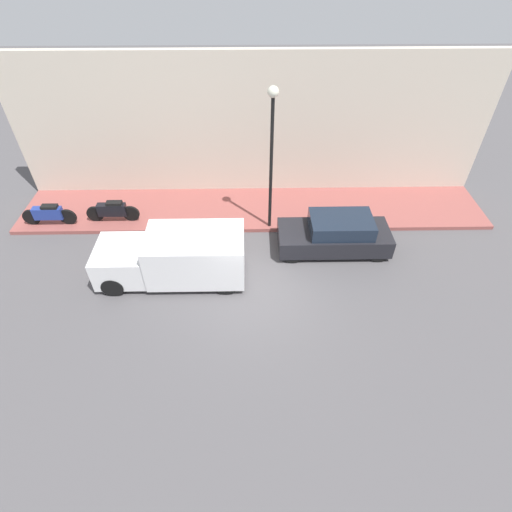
% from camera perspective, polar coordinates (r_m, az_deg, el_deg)
% --- Properties ---
extents(ground_plane, '(60.00, 60.00, 0.00)m').
position_cam_1_polar(ground_plane, '(13.48, -0.18, -5.07)').
color(ground_plane, '#514F51').
extents(sidewalk, '(2.95, 19.10, 0.16)m').
position_cam_1_polar(sidewalk, '(16.95, -0.43, 6.74)').
color(sidewalk, '#934C47').
rests_on(sidewalk, ground_plane).
extents(building_facade, '(0.30, 19.10, 5.87)m').
position_cam_1_polar(building_facade, '(16.93, -0.55, 17.88)').
color(building_facade, beige).
rests_on(building_facade, ground_plane).
extents(parked_car, '(1.65, 4.07, 1.41)m').
position_cam_1_polar(parked_car, '(14.92, 11.26, 3.03)').
color(parked_car, black).
rests_on(parked_car, ground_plane).
extents(delivery_van, '(1.89, 4.94, 1.79)m').
position_cam_1_polar(delivery_van, '(13.64, -11.68, -0.09)').
color(delivery_van, white).
rests_on(delivery_van, ground_plane).
extents(motorcycle_black, '(0.30, 2.08, 0.89)m').
position_cam_1_polar(motorcycle_black, '(16.87, -19.82, 6.14)').
color(motorcycle_black, black).
rests_on(motorcycle_black, sidewalk).
extents(motorcycle_blue, '(0.30, 2.09, 0.89)m').
position_cam_1_polar(motorcycle_blue, '(17.68, -27.51, 5.35)').
color(motorcycle_blue, navy).
rests_on(motorcycle_blue, sidewalk).
extents(streetlamp, '(0.37, 0.37, 5.41)m').
position_cam_1_polar(streetlamp, '(13.99, 2.28, 16.29)').
color(streetlamp, black).
rests_on(streetlamp, sidewalk).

